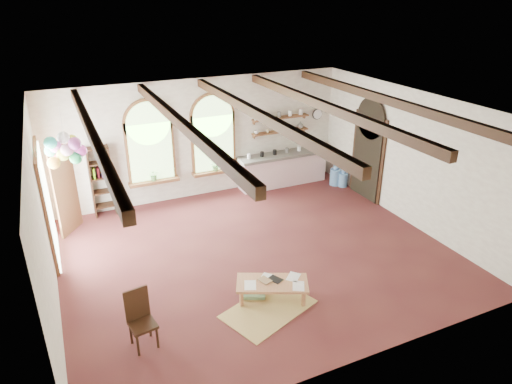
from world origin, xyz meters
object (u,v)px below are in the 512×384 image
kitchen_counter (282,169)px  balloon_cluster (66,150)px  coffee_table (272,284)px  side_chair (143,330)px

kitchen_counter → balloon_cluster: 6.19m
kitchen_counter → coffee_table: (-2.70, -4.77, -0.15)m
coffee_table → balloon_cluster: size_ratio=1.24×
kitchen_counter → balloon_cluster: bearing=-165.2°
kitchen_counter → side_chair: (-5.10, -4.98, -0.19)m
side_chair → coffee_table: bearing=4.9°
coffee_table → side_chair: size_ratio=1.44×
balloon_cluster → kitchen_counter: bearing=14.8°
coffee_table → balloon_cluster: (-3.01, 3.26, 2.01)m
kitchen_counter → coffee_table: 5.48m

